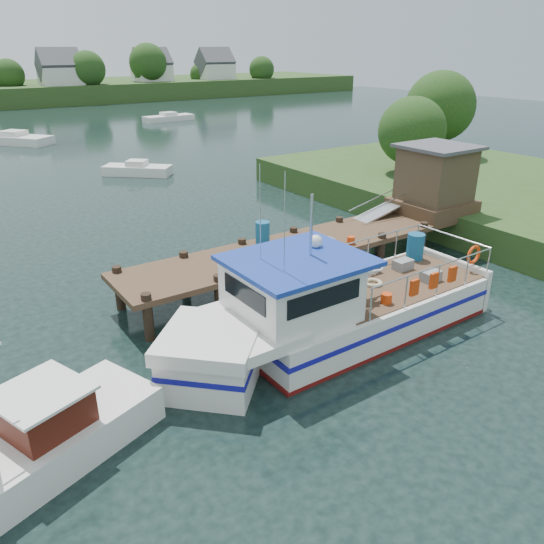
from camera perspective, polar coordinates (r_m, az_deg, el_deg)
ground_plane at (r=20.49m, az=-0.06°, el=-1.37°), size 160.00×160.00×0.00m
near_shore at (r=31.74m, az=27.17°, el=8.88°), size 16.00×30.00×7.76m
dock at (r=23.80m, az=13.08°, el=7.29°), size 16.60×3.00×4.78m
lobster_boat at (r=16.35m, az=6.14°, el=-4.15°), size 12.03×3.64×5.72m
work_boat at (r=12.91m, az=-25.91°, el=-17.41°), size 6.93×4.08×3.70m
moored_far at (r=69.34m, az=-11.05°, el=15.99°), size 6.34×2.59×1.05m
moored_b at (r=39.72m, az=-14.28°, el=10.64°), size 4.61×4.41×1.05m
moored_c at (r=43.27m, az=7.92°, el=12.05°), size 6.22×2.61×0.96m
moored_d at (r=56.92m, az=-25.98°, el=12.74°), size 6.41×7.24×1.23m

